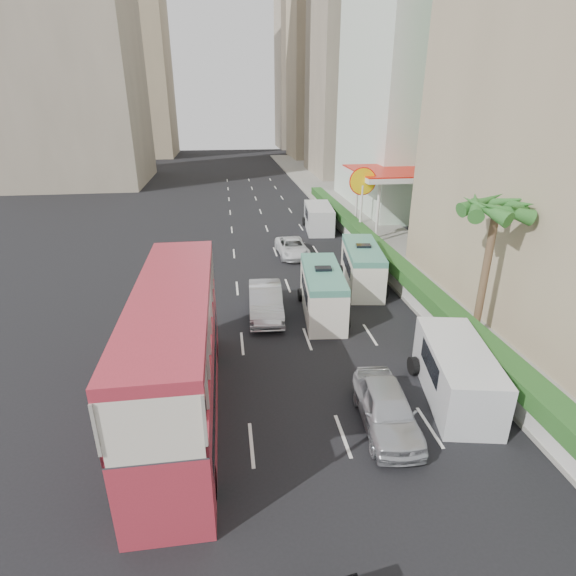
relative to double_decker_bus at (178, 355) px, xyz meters
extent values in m
plane|color=black|center=(6.00, 0.00, -2.53)|extent=(200.00, 200.00, 0.00)
cube|color=#AD2A3A|center=(0.00, 0.00, 0.00)|extent=(2.50, 11.00, 5.06)
imported|color=#B9BCC1|center=(3.83, 7.98, -2.53)|extent=(2.00, 5.09, 1.65)
imported|color=#B9BCC1|center=(7.24, -1.69, -2.53)|extent=(2.15, 4.65, 1.54)
imported|color=silver|center=(6.78, 17.96, -2.53)|extent=(2.29, 4.66, 1.27)
cube|color=silver|center=(6.90, 7.72, -1.24)|extent=(2.46, 5.95, 2.57)
cube|color=silver|center=(10.19, 11.31, -1.24)|extent=(2.76, 6.06, 2.59)
cube|color=silver|center=(10.51, -0.34, -1.46)|extent=(3.15, 5.69, 2.15)
cube|color=silver|center=(10.23, 24.91, -1.43)|extent=(2.72, 5.70, 2.21)
cube|color=#99968C|center=(15.00, 25.00, -2.44)|extent=(6.00, 120.00, 0.18)
cube|color=silver|center=(12.20, 14.00, -1.85)|extent=(0.30, 44.00, 1.00)
cube|color=#2D6626|center=(12.20, 14.00, -1.00)|extent=(1.10, 44.00, 0.70)
cylinder|color=brown|center=(13.80, 4.00, 0.85)|extent=(0.36, 0.36, 6.40)
cube|color=silver|center=(16.00, 23.00, 0.22)|extent=(6.50, 8.00, 5.50)
cube|color=tan|center=(23.00, 82.00, 19.47)|extent=(14.00, 14.00, 44.00)
cube|color=#A0937E|center=(23.00, 104.00, 17.47)|extent=(14.00, 14.00, 40.00)
cube|color=tan|center=(-16.00, 90.00, 20.47)|extent=(16.00, 16.00, 46.00)
camera|label=1|loc=(1.96, -14.12, 8.29)|focal=28.00mm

